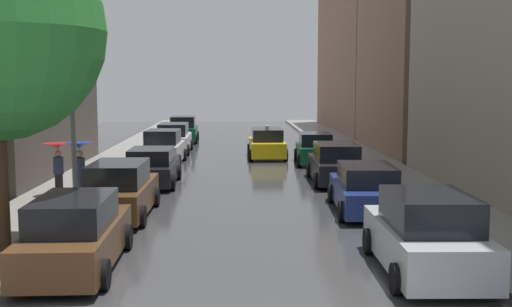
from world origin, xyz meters
TOP-DOWN VIEW (x-y plane):
  - ground_plane at (0.00, 24.00)m, footprint 28.00×72.00m
  - sidewalk_left at (-6.50, 24.00)m, footprint 3.00×72.00m
  - sidewalk_right at (6.50, 24.00)m, footprint 3.00×72.00m
  - building_right_far at (11.00, 46.77)m, footprint 6.00×20.50m
  - parked_car_left_nearest at (-3.88, 6.75)m, footprint 2.05×4.77m
  - parked_car_left_second at (-3.91, 12.33)m, footprint 2.04×4.75m
  - parked_car_left_third at (-3.70, 18.37)m, footprint 2.12×4.29m
  - parked_car_left_fourth at (-3.99, 25.07)m, footprint 2.14×4.08m
  - parked_car_left_fifth at (-3.97, 30.26)m, footprint 2.07×4.79m
  - parked_car_left_sixth at (-3.95, 37.07)m, footprint 2.14×4.56m
  - parked_car_right_nearest at (3.89, 6.21)m, footprint 2.21×4.53m
  - parked_car_right_second at (3.91, 12.80)m, footprint 2.26×4.77m
  - parked_car_right_third at (3.86, 18.76)m, footprint 2.16×4.71m
  - parked_car_right_fourth at (3.78, 25.00)m, footprint 2.11×4.15m
  - taxi_midroad at (1.43, 27.64)m, footprint 2.10×4.64m
  - pedestrian_foreground at (-5.61, 14.28)m, footprint 0.92×0.92m
  - pedestrian_by_kerb at (-6.65, 15.45)m, footprint 1.02×1.02m
  - lamp_post_left at (-5.55, 13.37)m, footprint 0.60×0.28m

SIDE VIEW (x-z plane):
  - ground_plane at x=0.00m, z-range -0.04..0.00m
  - sidewalk_left at x=-6.50m, z-range 0.00..0.15m
  - sidewalk_right at x=6.50m, z-range 0.00..0.15m
  - parked_car_left_third at x=-3.70m, z-range -0.04..1.48m
  - parked_car_right_second at x=3.91m, z-range -0.04..1.52m
  - parked_car_right_fourth at x=3.78m, z-range -0.05..1.55m
  - taxi_midroad at x=1.43m, z-range -0.14..1.67m
  - parked_car_right_third at x=3.86m, z-range -0.05..1.61m
  - parked_car_left_nearest at x=-3.88m, z-range -0.05..1.62m
  - parked_car_left_second at x=-3.91m, z-range -0.06..1.67m
  - parked_car_left_fifth at x=-3.97m, z-range -0.06..1.70m
  - parked_car_left_fourth at x=-3.99m, z-range -0.06..1.71m
  - parked_car_right_nearest at x=3.89m, z-range -0.06..1.74m
  - parked_car_left_sixth at x=-3.95m, z-range -0.07..1.75m
  - pedestrian_by_kerb at x=-6.65m, z-range 0.59..2.46m
  - pedestrian_foreground at x=-5.61m, z-range 0.56..2.57m
  - lamp_post_left at x=-5.55m, z-range 0.68..7.91m
  - building_right_far at x=11.00m, z-range 0.00..14.46m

